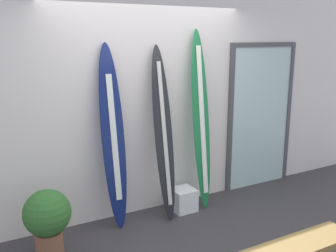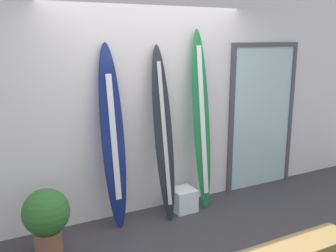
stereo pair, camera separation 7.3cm
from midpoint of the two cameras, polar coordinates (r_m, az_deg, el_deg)
The scene contains 8 objects.
wall_back at distance 4.66m, azimuth -2.83°, elevation 4.08°, with size 7.20×0.20×2.80m, color silver.
surfboard_navy at distance 4.27m, azimuth -7.83°, elevation -1.73°, with size 0.29×0.35×2.09m.
surfboard_charcoal at distance 4.45m, azimuth -0.21°, elevation -1.41°, with size 0.24×0.44×2.06m.
surfboard_emerald at distance 4.74m, azimuth 5.51°, elevation 0.58°, with size 0.24×0.34×2.25m.
display_block_left at distance 4.87m, azimuth 2.76°, elevation -11.02°, with size 0.29×0.29×0.28m.
glass_door at distance 5.58m, azimuth 14.32°, elevation 1.75°, with size 1.15×0.06×2.07m.
potted_plant at distance 3.98m, azimuth -17.33°, elevation -13.03°, with size 0.46×0.46×0.71m.
bench at distance 3.53m, azimuth 19.54°, elevation -17.27°, with size 1.10×0.30×0.45m.
Camera 2 is at (-1.90, -2.89, 2.14)m, focal length 40.45 mm.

